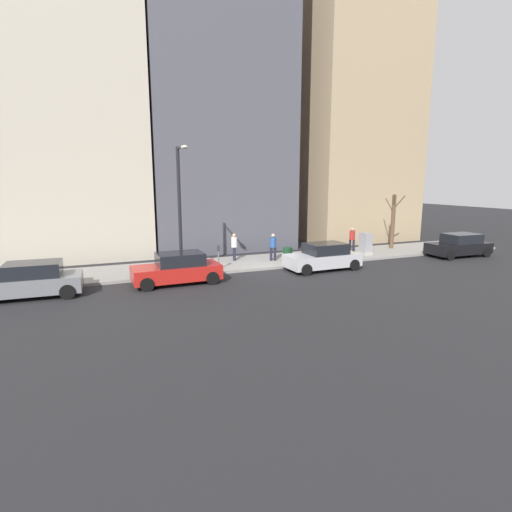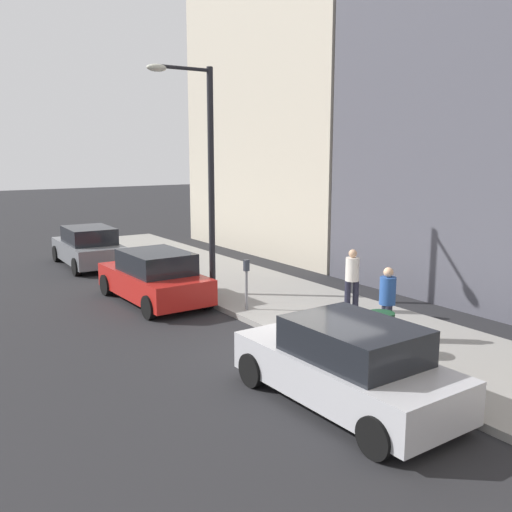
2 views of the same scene
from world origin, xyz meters
name	(u,v)px [view 2 (image 2 of 2)]	position (x,y,z in m)	size (l,w,h in m)	color
ground_plane	(306,351)	(0.00, 0.00, 0.00)	(120.00, 120.00, 0.00)	#232326
sidewalk	(372,332)	(2.00, 0.00, 0.07)	(4.00, 36.00, 0.15)	gray
parked_car_silver	(347,365)	(-1.14, -2.53, 0.74)	(2.01, 4.24, 1.52)	#B7B7BC
parked_car_red	(154,277)	(-1.08, 5.69, 0.74)	(2.00, 4.24, 1.52)	red
parked_car_grey	(89,247)	(-1.00, 12.02, 0.74)	(2.07, 4.27, 1.52)	slate
parking_meter	(246,279)	(0.45, 3.13, 0.98)	(0.14, 0.10, 1.35)	slate
streetlamp	(203,163)	(0.28, 5.16, 4.02)	(1.97, 0.32, 6.50)	black
trash_bin	(380,333)	(0.90, -1.32, 0.60)	(0.56, 0.56, 0.90)	#14381E
pedestrian_midblock	(387,299)	(1.71, -0.72, 1.09)	(0.36, 0.37, 1.66)	#1E1E2D
pedestrian_far_corner	(352,276)	(2.68, 1.45, 1.09)	(0.39, 0.36, 1.66)	#1E1E2D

